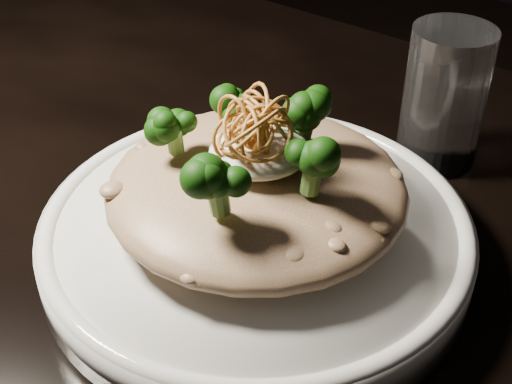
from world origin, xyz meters
TOP-DOWN VIEW (x-y plane):
  - table at (0.00, 0.00)m, footprint 1.10×0.80m
  - plate at (0.03, 0.01)m, footprint 0.30×0.30m
  - risotto at (0.03, 0.01)m, footprint 0.21×0.21m
  - broccoli at (0.03, 0.01)m, footprint 0.13×0.13m
  - cheese at (0.03, 0.01)m, footprint 0.07×0.07m
  - shallots at (0.03, 0.01)m, footprint 0.06×0.06m
  - drinking_glass at (0.08, 0.20)m, footprint 0.07×0.07m

SIDE VIEW (x-z plane):
  - table at x=0.00m, z-range 0.29..1.04m
  - plate at x=0.03m, z-range 0.75..0.78m
  - risotto at x=0.03m, z-range 0.78..0.83m
  - drinking_glass at x=0.08m, z-range 0.75..0.87m
  - cheese at x=0.03m, z-range 0.83..0.85m
  - broccoli at x=0.03m, z-range 0.83..0.87m
  - shallots at x=0.03m, z-range 0.85..0.88m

